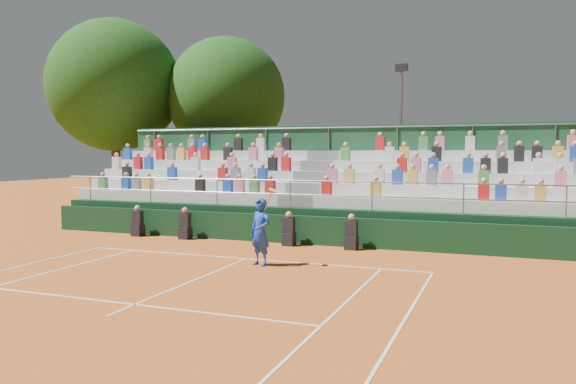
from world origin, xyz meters
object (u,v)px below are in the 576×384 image
at_px(tennis_player, 260,232).
at_px(tree_east, 226,97).
at_px(floodlight_mast, 401,128).
at_px(tree_west, 114,86).

distance_m(tennis_player, tree_east, 17.19).
bearing_deg(floodlight_mast, tennis_player, -96.46).
height_order(tree_east, floodlight_mast, tree_east).
bearing_deg(tree_east, tennis_player, -59.41).
bearing_deg(floodlight_mast, tree_west, -172.20).
xyz_separation_m(tennis_player, floodlight_mast, (1.56, 13.79, 3.50)).
height_order(tree_west, tree_east, tree_west).
xyz_separation_m(tennis_player, tree_west, (-14.06, 11.65, 5.98)).
distance_m(tree_west, tree_east, 6.27).
bearing_deg(tree_east, tree_west, -157.38).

